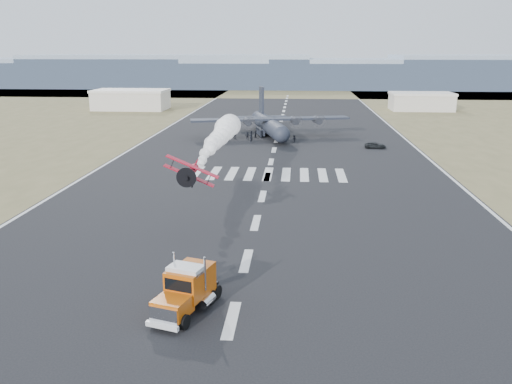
# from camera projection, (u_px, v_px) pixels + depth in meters

# --- Properties ---
(ground) EXTENTS (500.00, 500.00, 0.00)m
(ground) POSITION_uv_depth(u_px,v_px,m) (231.00, 320.00, 41.34)
(ground) COLOR black
(ground) RESTS_ON ground
(scrub_far) EXTENTS (500.00, 80.00, 0.00)m
(scrub_far) POSITION_uv_depth(u_px,v_px,m) (289.00, 91.00, 263.01)
(scrub_far) COLOR brown
(scrub_far) RESTS_ON ground
(runway_markings) EXTENTS (60.00, 260.00, 0.01)m
(runway_markings) POSITION_uv_depth(u_px,v_px,m) (271.00, 162.00, 99.16)
(runway_markings) COLOR silver
(runway_markings) RESTS_ON ground
(ridge_seg_b) EXTENTS (150.00, 50.00, 15.00)m
(ridge_seg_b) POSITION_uv_depth(u_px,v_px,m) (55.00, 72.00, 299.70)
(ridge_seg_b) COLOR #8292A5
(ridge_seg_b) RESTS_ON ground
(ridge_seg_c) EXTENTS (150.00, 50.00, 17.00)m
(ridge_seg_c) POSITION_uv_depth(u_px,v_px,m) (170.00, 71.00, 294.59)
(ridge_seg_c) COLOR #8292A5
(ridge_seg_c) RESTS_ON ground
(ridge_seg_d) EXTENTS (150.00, 50.00, 13.00)m
(ridge_seg_d) POSITION_uv_depth(u_px,v_px,m) (290.00, 75.00, 290.26)
(ridge_seg_d) COLOR #8292A5
(ridge_seg_d) RESTS_ON ground
(ridge_seg_e) EXTENTS (150.00, 50.00, 15.00)m
(ridge_seg_e) POSITION_uv_depth(u_px,v_px,m) (413.00, 73.00, 285.15)
(ridge_seg_e) COLOR #8292A5
(ridge_seg_e) RESTS_ON ground
(hangar_left) EXTENTS (24.50, 14.50, 6.70)m
(hangar_left) POSITION_uv_depth(u_px,v_px,m) (131.00, 99.00, 184.09)
(hangar_left) COLOR beige
(hangar_left) RESTS_ON ground
(hangar_right) EXTENTS (20.50, 12.50, 5.90)m
(hangar_right) POSITION_uv_depth(u_px,v_px,m) (421.00, 101.00, 181.70)
(hangar_right) COLOR beige
(hangar_right) RESTS_ON ground
(semi_truck) EXTENTS (4.79, 8.64, 3.81)m
(semi_truck) POSITION_uv_depth(u_px,v_px,m) (187.00, 289.00, 42.36)
(semi_truck) COLOR black
(semi_truck) RESTS_ON ground
(aerobatic_biplane) EXTENTS (5.63, 5.40, 3.60)m
(aerobatic_biplane) POSITION_uv_depth(u_px,v_px,m) (190.00, 172.00, 58.93)
(aerobatic_biplane) COLOR red
(smoke_trail) EXTENTS (3.82, 35.13, 3.82)m
(smoke_trail) POSITION_uv_depth(u_px,v_px,m) (224.00, 131.00, 86.37)
(smoke_trail) COLOR white
(transport_aircraft) EXTENTS (37.15, 30.37, 10.82)m
(transport_aircraft) POSITION_uv_depth(u_px,v_px,m) (269.00, 124.00, 128.41)
(transport_aircraft) COLOR #222633
(transport_aircraft) RESTS_ON ground
(support_vehicle) EXTENTS (4.60, 2.55, 1.22)m
(support_vehicle) POSITION_uv_depth(u_px,v_px,m) (375.00, 145.00, 112.55)
(support_vehicle) COLOR black
(support_vehicle) RESTS_ON ground
(crew_a) EXTENTS (0.65, 0.54, 1.73)m
(crew_a) POSITION_uv_depth(u_px,v_px,m) (284.00, 138.00, 120.15)
(crew_a) COLOR black
(crew_a) RESTS_ON ground
(crew_b) EXTENTS (1.04, 0.97, 1.82)m
(crew_b) POSITION_uv_depth(u_px,v_px,m) (252.00, 135.00, 124.73)
(crew_b) COLOR black
(crew_b) RESTS_ON ground
(crew_c) EXTENTS (1.05, 1.08, 1.59)m
(crew_c) POSITION_uv_depth(u_px,v_px,m) (294.00, 139.00, 119.92)
(crew_c) COLOR black
(crew_c) RESTS_ON ground
(crew_d) EXTENTS (1.08, 0.66, 1.73)m
(crew_d) POSITION_uv_depth(u_px,v_px,m) (235.00, 135.00, 124.67)
(crew_d) COLOR black
(crew_d) RESTS_ON ground
(crew_e) EXTENTS (0.80, 1.00, 1.79)m
(crew_e) POSITION_uv_depth(u_px,v_px,m) (261.00, 134.00, 125.71)
(crew_e) COLOR black
(crew_e) RESTS_ON ground
(crew_f) EXTENTS (1.60, 1.11, 1.65)m
(crew_f) POSITION_uv_depth(u_px,v_px,m) (248.00, 136.00, 123.74)
(crew_f) COLOR black
(crew_f) RESTS_ON ground
(crew_g) EXTENTS (0.78, 0.82, 1.77)m
(crew_g) POSITION_uv_depth(u_px,v_px,m) (251.00, 139.00, 119.01)
(crew_g) COLOR black
(crew_g) RESTS_ON ground
(crew_h) EXTENTS (0.82, 0.97, 1.71)m
(crew_h) POSITION_uv_depth(u_px,v_px,m) (256.00, 134.00, 126.21)
(crew_h) COLOR black
(crew_h) RESTS_ON ground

